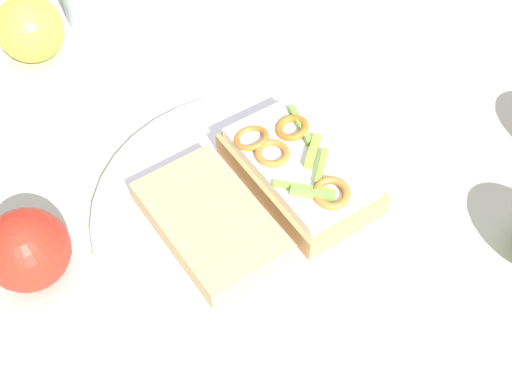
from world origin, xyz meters
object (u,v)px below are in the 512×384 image
at_px(plate, 256,208).
at_px(apple_2, 27,250).
at_px(bread_slice_side, 210,221).
at_px(sandwich, 299,169).
at_px(apple_0, 30,29).

height_order(plate, apple_2, apple_2).
xyz_separation_m(bread_slice_side, apple_2, (-0.14, 0.08, 0.01)).
xyz_separation_m(sandwich, apple_0, (-0.08, 0.35, 0.01)).
distance_m(apple_0, apple_2, 0.30).
height_order(sandwich, apple_2, apple_2).
bearing_deg(bread_slice_side, sandwich, 89.07).
distance_m(plate, bread_slice_side, 0.05).
height_order(bread_slice_side, apple_0, apple_0).
xyz_separation_m(sandwich, apple_2, (-0.23, 0.09, 0.01)).
xyz_separation_m(plate, bread_slice_side, (-0.05, 0.01, 0.02)).
bearing_deg(plate, apple_2, 155.25).
xyz_separation_m(plate, sandwich, (0.05, -0.01, 0.02)).
height_order(plate, bread_slice_side, bread_slice_side).
bearing_deg(apple_0, sandwich, -77.73).
xyz_separation_m(apple_0, apple_2, (-0.16, -0.26, -0.00)).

